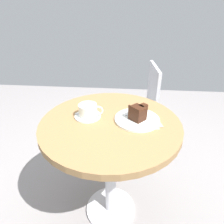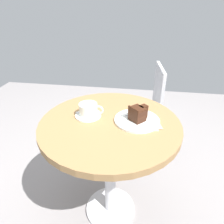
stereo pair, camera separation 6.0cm
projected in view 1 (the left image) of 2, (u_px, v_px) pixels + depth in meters
name	position (u px, v px, depth m)	size (l,w,h in m)	color
ground_plane	(111.00, 209.00, 1.41)	(4.40, 4.40, 0.01)	gray
cafe_table	(110.00, 140.00, 1.11)	(0.75, 0.75, 0.72)	olive
saucer	(88.00, 116.00, 1.09)	(0.14, 0.14, 0.01)	silver
coffee_cup	(88.00, 110.00, 1.07)	(0.13, 0.10, 0.07)	silver
teaspoon	(80.00, 115.00, 1.08)	(0.08, 0.08, 0.00)	silver
cake_plate	(137.00, 119.00, 1.06)	(0.24, 0.24, 0.01)	silver
cake_slice	(138.00, 113.00, 1.03)	(0.10, 0.10, 0.08)	#381E14
fork	(137.00, 112.00, 1.11)	(0.12, 0.08, 0.00)	silver
napkin	(142.00, 121.00, 1.05)	(0.21, 0.19, 0.00)	tan
cafe_chair	(141.00, 104.00, 1.74)	(0.41, 0.41, 0.83)	#BCBCC1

